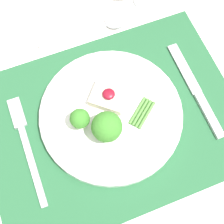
{
  "coord_description": "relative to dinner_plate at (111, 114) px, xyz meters",
  "views": [
    {
      "loc": [
        -0.07,
        -0.19,
        1.33
      ],
      "look_at": [
        0.0,
        0.01,
        0.78
      ],
      "focal_mm": 50.0,
      "sensor_mm": 36.0,
      "label": 1
    }
  ],
  "objects": [
    {
      "name": "dining_table",
      "position": [
        0.0,
        -0.01,
        -0.1
      ],
      "size": [
        1.51,
        1.18,
        0.75
      ],
      "color": "white",
      "rests_on": "ground_plane"
    },
    {
      "name": "dinner_plate",
      "position": [
        0.0,
        0.0,
        0.0
      ],
      "size": [
        0.27,
        0.27,
        0.08
      ],
      "color": "white",
      "rests_on": "placemat"
    },
    {
      "name": "ground_plane",
      "position": [
        0.0,
        -0.01,
        -0.77
      ],
      "size": [
        8.0,
        8.0,
        0.0
      ],
      "primitive_type": "plane",
      "color": "gray"
    },
    {
      "name": "placemat",
      "position": [
        0.0,
        -0.01,
        -0.02
      ],
      "size": [
        0.49,
        0.37,
        0.0
      ],
      "primitive_type": "cube",
      "color": "#235633",
      "rests_on": "dining_table"
    },
    {
      "name": "spoon",
      "position": [
        0.06,
        0.21,
        -0.01
      ],
      "size": [
        0.2,
        0.04,
        0.01
      ],
      "rotation": [
        0.0,
        0.0,
        0.0
      ],
      "color": "#B2B2B7",
      "rests_on": "dining_table"
    },
    {
      "name": "fork",
      "position": [
        -0.17,
        0.01,
        -0.01
      ],
      "size": [
        0.02,
        0.22,
        0.01
      ],
      "rotation": [
        0.0,
        0.0,
        -0.02
      ],
      "color": "#B2B2B7",
      "rests_on": "placemat"
    },
    {
      "name": "knife",
      "position": [
        0.18,
        -0.02,
        -0.01
      ],
      "size": [
        0.02,
        0.22,
        0.01
      ],
      "rotation": [
        0.0,
        0.0,
        -0.01
      ],
      "color": "#B2B2B7",
      "rests_on": "placemat"
    }
  ]
}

